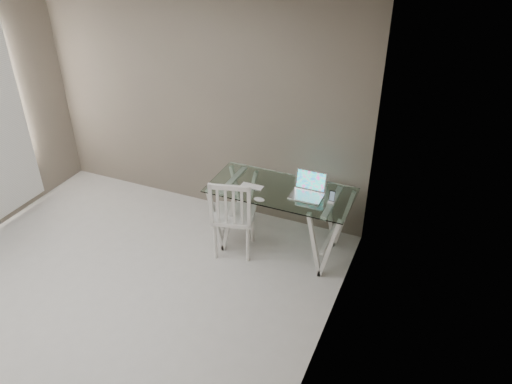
{
  "coord_description": "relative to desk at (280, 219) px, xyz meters",
  "views": [
    {
      "loc": [
        2.7,
        -2.45,
        3.41
      ],
      "look_at": [
        1.05,
        1.41,
        0.85
      ],
      "focal_mm": 35.0,
      "sensor_mm": 36.0,
      "label": 1
    }
  ],
  "objects": [
    {
      "name": "phone_dock",
      "position": [
        0.55,
        -0.03,
        0.4
      ],
      "size": [
        0.07,
        0.07,
        0.13
      ],
      "color": "white",
      "rests_on": "desk"
    },
    {
      "name": "chair",
      "position": [
        -0.42,
        -0.3,
        0.13
      ],
      "size": [
        0.53,
        0.53,
        0.94
      ],
      "rotation": [
        0.0,
        0.0,
        0.26
      ],
      "color": "silver",
      "rests_on": "ground"
    },
    {
      "name": "mouse",
      "position": [
        -0.12,
        -0.29,
        0.38
      ],
      "size": [
        0.11,
        0.07,
        0.04
      ],
      "primitive_type": "ellipsoid",
      "color": "silver",
      "rests_on": "desk"
    },
    {
      "name": "desk",
      "position": [
        0.0,
        0.0,
        0.0
      ],
      "size": [
        1.5,
        0.7,
        0.75
      ],
      "color": "silver",
      "rests_on": "ground"
    },
    {
      "name": "keyboard",
      "position": [
        -0.3,
        -0.06,
        0.37
      ],
      "size": [
        0.25,
        0.11,
        0.01
      ],
      "primitive_type": "cube",
      "color": "silver",
      "rests_on": "desk"
    },
    {
      "name": "room",
      "position": [
        -1.26,
        -1.69,
        1.33
      ],
      "size": [
        4.5,
        4.52,
        2.71
      ],
      "color": "#BAB7B2",
      "rests_on": "ground"
    },
    {
      "name": "laptop",
      "position": [
        0.29,
        0.03,
        0.42
      ],
      "size": [
        0.32,
        0.27,
        0.23
      ],
      "color": "silver",
      "rests_on": "desk"
    }
  ]
}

